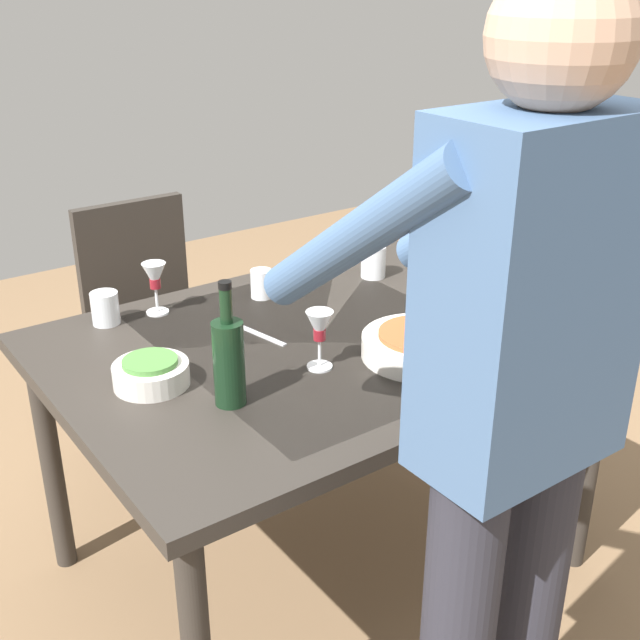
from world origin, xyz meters
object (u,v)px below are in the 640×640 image
object	(u,v)px
water_cup_near_left	(105,308)
water_cup_far_left	(261,284)
chair_near	(149,314)
serving_bowl_pasta	(421,345)
wine_glass_right	(155,279)
wine_bottle	(229,359)
side_bowl_salad	(151,372)
wine_glass_left	(320,329)
water_cup_near_right	(373,262)
person_server	(510,410)
dinner_plate_near	(460,288)
dining_table	(320,362)

from	to	relation	value
water_cup_near_left	water_cup_far_left	world-z (taller)	water_cup_near_left
chair_near	serving_bowl_pasta	bearing A→B (deg)	102.03
chair_near	wine_glass_right	size ratio (longest dim) A/B	6.03
wine_bottle	side_bowl_salad	xyz separation A→B (m)	(0.11, -0.18, -0.08)
wine_glass_left	wine_glass_right	distance (m)	0.57
water_cup_near_right	side_bowl_salad	world-z (taller)	water_cup_near_right
wine_glass_right	water_cup_near_left	bearing A→B (deg)	-6.58
wine_bottle	wine_glass_left	world-z (taller)	wine_bottle
chair_near	serving_bowl_pasta	world-z (taller)	chair_near
wine_glass_left	water_cup_far_left	bearing A→B (deg)	-104.86
chair_near	water_cup_far_left	distance (m)	0.65
person_server	dinner_plate_near	size ratio (longest dim) A/B	7.34
water_cup_near_right	serving_bowl_pasta	bearing A→B (deg)	62.95
water_cup_near_right	wine_glass_right	bearing A→B (deg)	-11.05
wine_bottle	dinner_plate_near	size ratio (longest dim) A/B	1.29
chair_near	person_server	world-z (taller)	person_server
wine_bottle	person_server	bearing A→B (deg)	108.94
water_cup_far_left	chair_near	bearing A→B (deg)	-77.66
wine_bottle	water_cup_far_left	bearing A→B (deg)	-128.24
serving_bowl_pasta	water_cup_far_left	bearing A→B (deg)	-78.28
wine_bottle	side_bowl_salad	size ratio (longest dim) A/B	1.64
side_bowl_salad	serving_bowl_pasta	bearing A→B (deg)	157.25
wine_glass_left	water_cup_far_left	world-z (taller)	wine_glass_left
water_cup_near_left	water_cup_near_right	distance (m)	0.84
wine_bottle	wine_glass_left	distance (m)	0.27
water_cup_near_right	serving_bowl_pasta	xyz separation A→B (m)	(0.26, 0.51, -0.02)
water_cup_far_left	serving_bowl_pasta	bearing A→B (deg)	101.72
water_cup_near_right	wine_bottle	bearing A→B (deg)	29.41
chair_near	water_cup_near_left	distance (m)	0.65
person_server	wine_bottle	world-z (taller)	person_server
chair_near	water_cup_near_left	world-z (taller)	chair_near
wine_glass_left	serving_bowl_pasta	bearing A→B (deg)	157.87
wine_glass_left	water_cup_near_right	distance (m)	0.65
wine_glass_left	water_cup_far_left	xyz separation A→B (m)	(-0.13, -0.47, -0.06)
dinner_plate_near	serving_bowl_pasta	bearing A→B (deg)	33.33
dining_table	side_bowl_salad	size ratio (longest dim) A/B	7.78
wine_glass_left	water_cup_near_left	bearing A→B (deg)	-59.87
chair_near	dining_table	bearing A→B (deg)	96.57
water_cup_near_left	wine_bottle	bearing A→B (deg)	95.98
water_cup_near_right	water_cup_far_left	bearing A→B (deg)	-9.19
water_cup_far_left	side_bowl_salad	bearing A→B (deg)	31.97
person_server	chair_near	bearing A→B (deg)	-91.76
dining_table	person_server	distance (m)	0.85
water_cup_far_left	side_bowl_salad	world-z (taller)	water_cup_far_left
water_cup_far_left	side_bowl_salad	size ratio (longest dim) A/B	0.48
dinner_plate_near	wine_bottle	bearing A→B (deg)	11.74
wine_glass_left	wine_bottle	bearing A→B (deg)	4.87
person_server	wine_glass_right	distance (m)	1.20
water_cup_near_left	dinner_plate_near	distance (m)	1.05
dining_table	chair_near	xyz separation A→B (m)	(0.10, -0.90, -0.15)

